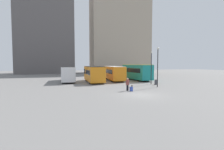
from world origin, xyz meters
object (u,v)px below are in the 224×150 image
(bus_1, at_px, (94,74))
(trash_bin, at_px, (156,82))
(bus_0, at_px, (68,73))
(bus_3, at_px, (136,72))
(bus_2, at_px, (113,73))
(suitcase, at_px, (131,89))
(lamp_post_1, at_px, (158,64))
(lamp_post_0, at_px, (151,65))
(traveler, at_px, (128,83))

(bus_1, distance_m, trash_bin, 11.76)
(bus_0, bearing_deg, bus_3, -91.10)
(bus_0, bearing_deg, bus_2, -85.10)
(bus_1, xyz_separation_m, suitcase, (2.50, -12.52, -1.34))
(bus_1, distance_m, lamp_post_1, 12.78)
(bus_1, bearing_deg, suitcase, -167.65)
(bus_1, height_order, suitcase, bus_1)
(bus_0, distance_m, lamp_post_1, 17.51)
(bus_2, height_order, lamp_post_1, lamp_post_1)
(lamp_post_0, distance_m, lamp_post_1, 3.62)
(bus_1, distance_m, suitcase, 12.84)
(bus_2, relative_size, trash_bin, 13.44)
(bus_3, distance_m, suitcase, 15.82)
(suitcase, relative_size, lamp_post_0, 0.14)
(bus_3, height_order, traveler, bus_3)
(trash_bin, bearing_deg, bus_1, 141.66)
(bus_3, distance_m, trash_bin, 8.91)
(bus_2, bearing_deg, bus_3, -99.59)
(suitcase, bearing_deg, bus_3, -44.96)
(lamp_post_0, bearing_deg, bus_3, 83.47)
(lamp_post_0, relative_size, lamp_post_1, 0.94)
(suitcase, height_order, trash_bin, trash_bin)
(lamp_post_1, bearing_deg, bus_0, 135.43)
(bus_1, xyz_separation_m, trash_bin, (9.17, -7.25, -1.20))
(bus_1, height_order, bus_3, bus_3)
(suitcase, bearing_deg, lamp_post_0, -63.84)
(lamp_post_1, xyz_separation_m, trash_bin, (1.41, 2.74, -3.01))
(bus_1, xyz_separation_m, lamp_post_1, (7.76, -9.99, 1.82))
(suitcase, bearing_deg, bus_2, -26.77)
(lamp_post_1, bearing_deg, suitcase, -154.34)
(bus_2, height_order, lamp_post_0, lamp_post_0)
(bus_0, distance_m, bus_1, 5.15)
(bus_3, relative_size, trash_bin, 11.33)
(bus_3, relative_size, suitcase, 12.21)
(traveler, relative_size, trash_bin, 1.95)
(bus_2, height_order, suitcase, bus_2)
(suitcase, height_order, lamp_post_1, lamp_post_1)
(bus_0, height_order, bus_2, bus_0)
(bus_1, relative_size, traveler, 5.67)
(bus_1, bearing_deg, traveler, -169.05)
(bus_2, height_order, trash_bin, bus_2)
(lamp_post_0, height_order, trash_bin, lamp_post_0)
(bus_3, distance_m, lamp_post_0, 8.21)
(lamp_post_0, xyz_separation_m, trash_bin, (0.51, -0.77, -2.83))
(bus_3, bearing_deg, lamp_post_1, 167.58)
(bus_0, relative_size, lamp_post_0, 1.68)
(traveler, bearing_deg, lamp_post_0, -67.26)
(bus_1, relative_size, bus_3, 0.98)
(bus_0, distance_m, suitcase, 16.44)
(trash_bin, bearing_deg, bus_3, 87.34)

